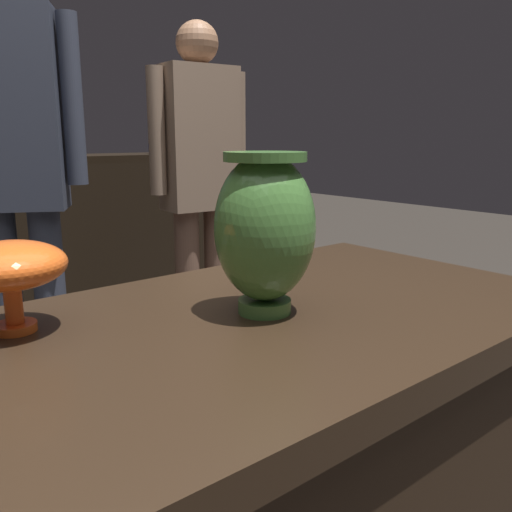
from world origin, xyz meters
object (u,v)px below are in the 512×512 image
(vase_tall_behind, at_px, (10,267))
(visitor_center_back, at_px, (16,160))
(vase_centerpiece, at_px, (265,228))
(visitor_near_right, at_px, (200,176))
(shelf_vase_right, at_px, (66,144))
(shelf_vase_far_right, at_px, (156,144))

(vase_tall_behind, bearing_deg, visitor_center_back, 73.22)
(vase_centerpiece, bearing_deg, visitor_near_right, 60.15)
(shelf_vase_right, height_order, visitor_near_right, visitor_near_right)
(vase_tall_behind, distance_m, shelf_vase_far_right, 2.40)
(shelf_vase_right, height_order, shelf_vase_far_right, shelf_vase_far_right)
(visitor_center_back, bearing_deg, vase_centerpiece, 119.33)
(visitor_center_back, bearing_deg, vase_tall_behind, 102.11)
(vase_centerpiece, relative_size, visitor_center_back, 0.16)
(shelf_vase_far_right, bearing_deg, visitor_near_right, -106.13)
(vase_tall_behind, height_order, shelf_vase_far_right, shelf_vase_far_right)
(shelf_vase_right, height_order, visitor_center_back, visitor_center_back)
(vase_centerpiece, relative_size, visitor_near_right, 0.17)
(vase_centerpiece, relative_size, vase_tall_behind, 1.61)
(visitor_center_back, bearing_deg, visitor_near_right, -148.05)
(shelf_vase_far_right, xyz_separation_m, visitor_center_back, (-1.01, -0.84, -0.04))
(shelf_vase_far_right, distance_m, visitor_center_back, 1.32)
(vase_tall_behind, height_order, visitor_center_back, visitor_center_back)
(visitor_near_right, bearing_deg, vase_centerpiece, 65.03)
(vase_centerpiece, xyz_separation_m, visitor_near_right, (0.77, 1.34, -0.03))
(shelf_vase_right, xyz_separation_m, visitor_near_right, (0.29, -0.80, -0.13))
(shelf_vase_far_right, distance_m, visitor_near_right, 0.84)
(shelf_vase_right, bearing_deg, vase_centerpiece, -102.66)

